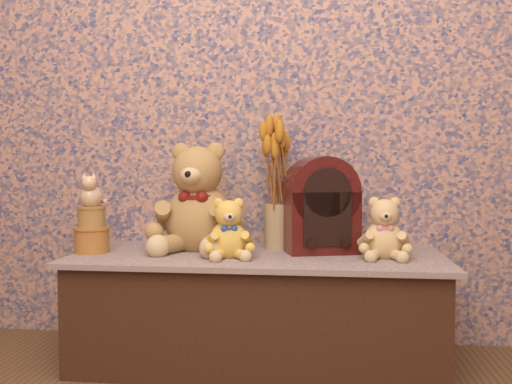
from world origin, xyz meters
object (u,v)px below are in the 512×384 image
ceramic_vase (278,227)px  cat_figurine (91,189)px  teddy_large (199,192)px  cathedral_radio (320,204)px  biscuit_tin_lower (92,240)px  teddy_medium (228,226)px  teddy_small (384,225)px

ceramic_vase → cat_figurine: cat_figurine is taller
teddy_large → cat_figurine: bearing=-157.7°
cathedral_radio → biscuit_tin_lower: (-0.88, -0.12, -0.14)m
ceramic_vase → cat_figurine: (-0.71, -0.18, 0.16)m
teddy_medium → cathedral_radio: bearing=11.9°
teddy_large → teddy_small: size_ratio=1.91×
biscuit_tin_lower → teddy_large: bearing=17.7°
cathedral_radio → cat_figurine: cathedral_radio is taller
teddy_large → teddy_medium: (0.15, -0.17, -0.11)m
teddy_medium → biscuit_tin_lower: size_ratio=1.76×
teddy_large → ceramic_vase: teddy_large is taller
cathedral_radio → ceramic_vase: cathedral_radio is taller
teddy_small → ceramic_vase: size_ratio=1.32×
teddy_small → biscuit_tin_lower: size_ratio=1.80×
cat_figurine → ceramic_vase: bearing=3.9°
cathedral_radio → teddy_large: bearing=162.9°
ceramic_vase → cat_figurine: size_ratio=1.34×
teddy_small → teddy_medium: bearing=-173.8°
teddy_small → ceramic_vase: (-0.40, 0.16, -0.03)m
biscuit_tin_lower → cat_figurine: size_ratio=0.99×
ceramic_vase → biscuit_tin_lower: size_ratio=1.36×
teddy_medium → cathedral_radio: 0.38m
teddy_large → teddy_small: teddy_large is taller
teddy_medium → ceramic_vase: bearing=39.1°
teddy_small → cathedral_radio: (-0.23, 0.11, 0.07)m
teddy_large → cat_figurine: teddy_large is taller
teddy_small → biscuit_tin_lower: bearing=-178.7°
cathedral_radio → biscuit_tin_lower: cathedral_radio is taller
teddy_medium → cathedral_radio: cathedral_radio is taller
teddy_large → cat_figurine: (-0.40, -0.13, 0.02)m
teddy_small → cathedral_radio: 0.27m
biscuit_tin_lower → teddy_medium: bearing=-4.4°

